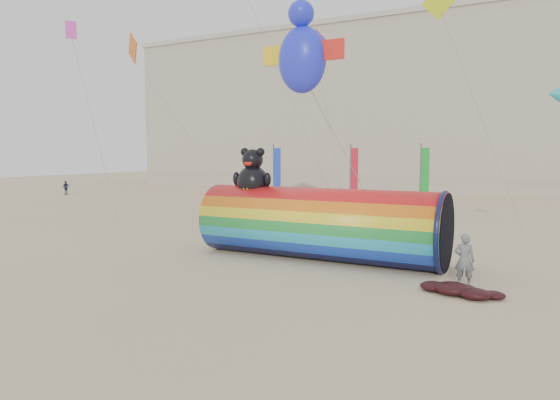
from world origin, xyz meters
The scene contains 6 objects.
ground centered at (0.00, 0.00, 0.00)m, with size 160.00×160.00×0.00m, color #CCB58C.
hotel_building centered at (-12.00, 45.95, 10.31)m, with size 60.40×15.40×20.60m.
windsock_assembly centered at (2.62, 1.05, 1.60)m, with size 10.47×3.19×4.82m.
kite_handler centered at (8.74, -0.71, 0.91)m, with size 0.66×0.43×1.81m, color slate.
fabric_bundle centered at (8.78, -1.89, 0.17)m, with size 2.62×1.35×0.41m.
festival_banners centered at (-1.61, 16.16, 2.64)m, with size 10.91×2.71×5.20m.
Camera 1 is at (11.07, -18.23, 4.48)m, focal length 32.00 mm.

